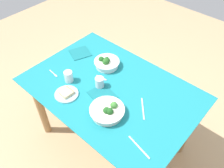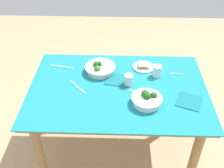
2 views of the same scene
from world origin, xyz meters
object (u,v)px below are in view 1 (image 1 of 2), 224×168
object	(u,v)px
fork_by_near_bowl	(54,74)
table_knife_left	(143,109)
water_glass_center	(100,82)
napkin_folded_upper	(80,53)
bread_side_plate	(67,93)
fork_by_far_bowl	(102,78)
table_knife_right	(139,147)
napkin_folded_lower	(103,95)
water_glass_side	(69,77)
broccoli_bowl_far	(107,111)
broccoli_bowl_near	(106,63)

from	to	relation	value
fork_by_near_bowl	table_knife_left	size ratio (longest dim) A/B	0.56
water_glass_center	napkin_folded_upper	xyz separation A→B (m)	(0.43, -0.19, -0.04)
bread_side_plate	fork_by_near_bowl	xyz separation A→B (m)	(0.26, -0.08, -0.01)
fork_by_far_bowl	table_knife_right	world-z (taller)	same
water_glass_center	fork_by_near_bowl	xyz separation A→B (m)	(0.39, 0.15, -0.04)
napkin_folded_lower	bread_side_plate	bearing A→B (deg)	40.03
bread_side_plate	table_knife_left	world-z (taller)	bread_side_plate
water_glass_side	broccoli_bowl_far	bearing A→B (deg)	174.87
bread_side_plate	napkin_folded_lower	world-z (taller)	bread_side_plate
broccoli_bowl_near	napkin_folded_lower	world-z (taller)	broccoli_bowl_near
bread_side_plate	table_knife_left	size ratio (longest dim) A/B	0.92
napkin_folded_upper	fork_by_far_bowl	bearing A→B (deg)	164.19
broccoli_bowl_near	table_knife_right	world-z (taller)	broccoli_bowl_near
fork_by_near_bowl	table_knife_right	size ratio (longest dim) A/B	0.56
broccoli_bowl_far	water_glass_center	world-z (taller)	broccoli_bowl_far
bread_side_plate	water_glass_side	distance (m)	0.16
bread_side_plate	table_knife_right	bearing A→B (deg)	-179.15
table_knife_left	napkin_folded_upper	bearing A→B (deg)	-141.09
table_knife_right	napkin_folded_upper	bearing A→B (deg)	168.99
fork_by_far_bowl	fork_by_near_bowl	size ratio (longest dim) A/B	0.91
water_glass_center	napkin_folded_upper	bearing A→B (deg)	-23.33
fork_by_near_bowl	napkin_folded_upper	size ratio (longest dim) A/B	0.65
table_knife_left	napkin_folded_lower	bearing A→B (deg)	-113.57
water_glass_center	table_knife_left	bearing A→B (deg)	-173.60
table_knife_right	water_glass_side	bearing A→B (deg)	-176.00
broccoli_bowl_far	water_glass_side	bearing A→B (deg)	-5.13
broccoli_bowl_far	napkin_folded_lower	distance (m)	0.18
broccoli_bowl_far	fork_by_far_bowl	distance (m)	0.37
water_glass_side	broccoli_bowl_near	bearing A→B (deg)	-107.24
table_knife_left	fork_by_far_bowl	bearing A→B (deg)	-135.75
napkin_folded_upper	napkin_folded_lower	bearing A→B (deg)	155.08
water_glass_side	napkin_folded_lower	size ratio (longest dim) A/B	0.49
water_glass_side	table_knife_right	distance (m)	0.80
water_glass_center	fork_by_far_bowl	distance (m)	0.10
fork_by_far_bowl	table_knife_right	size ratio (longest dim) A/B	0.51
broccoli_bowl_near	bread_side_plate	size ratio (longest dim) A/B	1.18
bread_side_plate	table_knife_right	distance (m)	0.69
broccoli_bowl_near	fork_by_near_bowl	xyz separation A→B (m)	(0.27, 0.37, -0.03)
bread_side_plate	table_knife_left	xyz separation A→B (m)	(-0.52, -0.28, -0.01)
broccoli_bowl_near	water_glass_center	bearing A→B (deg)	120.27
table_knife_left	water_glass_side	bearing A→B (deg)	-116.48
water_glass_center	napkin_folded_lower	size ratio (longest dim) A/B	0.45
water_glass_center	water_glass_side	distance (m)	0.26
water_glass_center	napkin_folded_upper	size ratio (longest dim) A/B	0.52
broccoli_bowl_near	water_glass_side	size ratio (longest dim) A/B	2.31
water_glass_center	napkin_folded_lower	bearing A→B (deg)	147.70
bread_side_plate	fork_by_near_bowl	size ratio (longest dim) A/B	1.66
napkin_folded_lower	water_glass_side	bearing A→B (deg)	11.90
napkin_folded_lower	fork_by_near_bowl	bearing A→B (deg)	11.77
broccoli_bowl_far	bread_side_plate	bearing A→B (deg)	11.29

